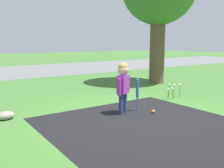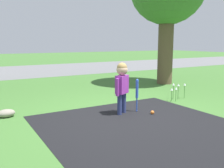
{
  "view_description": "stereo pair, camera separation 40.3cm",
  "coord_description": "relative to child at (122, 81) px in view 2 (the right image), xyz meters",
  "views": [
    {
      "loc": [
        -3.15,
        -3.82,
        1.48
      ],
      "look_at": [
        -0.08,
        0.58,
        0.57
      ],
      "focal_mm": 40.0,
      "sensor_mm": 36.0,
      "label": 1
    },
    {
      "loc": [
        -2.81,
        -4.04,
        1.48
      ],
      "look_at": [
        -0.08,
        0.58,
        0.57
      ],
      "focal_mm": 40.0,
      "sensor_mm": 36.0,
      "label": 2
    }
  ],
  "objects": [
    {
      "name": "flower_bed",
      "position": [
        1.92,
        0.35,
        -0.37
      ],
      "size": [
        0.57,
        0.35,
        0.41
      ],
      "color": "#38702D",
      "rests_on": "ground"
    },
    {
      "name": "edging_rock",
      "position": [
        -2.11,
        0.96,
        -0.61
      ],
      "size": [
        0.34,
        0.24,
        0.16
      ],
      "color": "gray",
      "rests_on": "ground"
    },
    {
      "name": "street_strip",
      "position": [
        0.08,
        9.15,
        -0.69
      ],
      "size": [
        40.0,
        6.0,
        0.01
      ],
      "color": "slate",
      "rests_on": "ground"
    },
    {
      "name": "child",
      "position": [
        0.0,
        0.0,
        0.0
      ],
      "size": [
        0.39,
        0.28,
        1.07
      ],
      "rotation": [
        0.0,
        0.0,
        0.48
      ],
      "color": "navy",
      "rests_on": "ground"
    },
    {
      "name": "baseball_bat",
      "position": [
        0.36,
        -0.03,
        -0.23
      ],
      "size": [
        0.06,
        0.06,
        0.71
      ],
      "color": "blue",
      "rests_on": "ground"
    },
    {
      "name": "sports_ball",
      "position": [
        0.52,
        -0.36,
        -0.65
      ],
      "size": [
        0.08,
        0.08,
        0.08
      ],
      "color": "orange",
      "rests_on": "ground"
    },
    {
      "name": "ground_plane",
      "position": [
        0.08,
        -0.18,
        -0.69
      ],
      "size": [
        60.0,
        60.0,
        0.0
      ],
      "primitive_type": "plane",
      "color": "#3D6B2D"
    }
  ]
}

